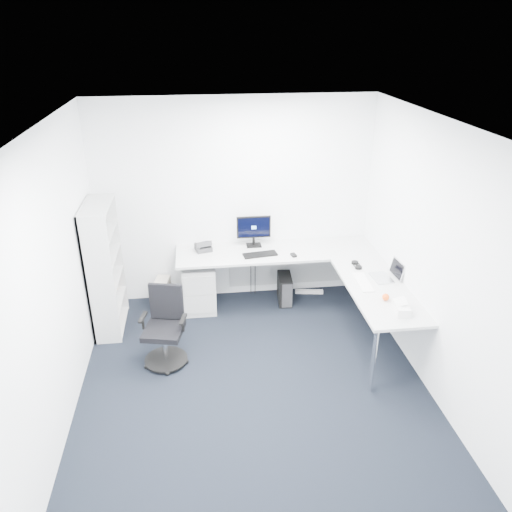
{
  "coord_description": "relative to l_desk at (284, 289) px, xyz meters",
  "views": [
    {
      "loc": [
        -0.5,
        -4.08,
        3.48
      ],
      "look_at": [
        0.15,
        1.05,
        1.05
      ],
      "focal_mm": 35.0,
      "sensor_mm": 36.0,
      "label": 1
    }
  ],
  "objects": [
    {
      "name": "orange_fruit",
      "position": [
        0.9,
        -1.06,
        0.43
      ],
      "size": [
        0.08,
        0.08,
        0.08
      ],
      "primitive_type": "sphere",
      "color": "#FA5716",
      "rests_on": "l_desk"
    },
    {
      "name": "desk_phone",
      "position": [
        -0.99,
        0.47,
        0.46
      ],
      "size": [
        0.24,
        0.24,
        0.14
      ],
      "primitive_type": null,
      "rotation": [
        0.0,
        0.0,
        0.25
      ],
      "color": "#2F2F32",
      "rests_on": "l_desk"
    },
    {
      "name": "black_keyboard",
      "position": [
        -0.27,
        0.23,
        0.4
      ],
      "size": [
        0.45,
        0.21,
        0.02
      ],
      "primitive_type": "cube",
      "rotation": [
        0.0,
        0.0,
        0.14
      ],
      "color": "black",
      "rests_on": "l_desk"
    },
    {
      "name": "power_strip",
      "position": [
        0.47,
        0.55,
        -0.37
      ],
      "size": [
        0.4,
        0.13,
        0.04
      ],
      "primitive_type": "cube",
      "rotation": [
        0.0,
        0.0,
        -0.16
      ],
      "color": "silver",
      "rests_on": "ground"
    },
    {
      "name": "laptop",
      "position": [
        1.04,
        -0.58,
        0.5
      ],
      "size": [
        0.32,
        0.31,
        0.21
      ],
      "primitive_type": null,
      "rotation": [
        0.0,
        0.0,
        0.06
      ],
      "color": "#B9BBC0",
      "rests_on": "l_desk"
    },
    {
      "name": "task_chair",
      "position": [
        -1.48,
        -0.81,
        0.05
      ],
      "size": [
        0.6,
        0.6,
        0.89
      ],
      "primitive_type": null,
      "rotation": [
        0.0,
        0.0,
        -0.23
      ],
      "color": "black",
      "rests_on": "ground"
    },
    {
      "name": "wall_front",
      "position": [
        -0.55,
        -3.5,
        0.96
      ],
      "size": [
        3.6,
        0.02,
        2.7
      ],
      "primitive_type": "cube",
      "color": "white",
      "rests_on": "ground"
    },
    {
      "name": "beige_pc_tower",
      "position": [
        -1.57,
        0.47,
        -0.21
      ],
      "size": [
        0.23,
        0.41,
        0.37
      ],
      "primitive_type": "cube",
      "rotation": [
        0.0,
        0.0,
        -0.16
      ],
      "color": "beige",
      "rests_on": "ground"
    },
    {
      "name": "ground",
      "position": [
        -0.55,
        -1.4,
        -0.39
      ],
      "size": [
        4.2,
        4.2,
        0.0
      ],
      "primitive_type": "plane",
      "color": "black"
    },
    {
      "name": "white_keyboard",
      "position": [
        0.79,
        -0.65,
        0.4
      ],
      "size": [
        0.16,
        0.47,
        0.02
      ],
      "primitive_type": "cube",
      "rotation": [
        0.0,
        0.0,
        -0.05
      ],
      "color": "silver",
      "rests_on": "l_desk"
    },
    {
      "name": "bookshelf",
      "position": [
        -2.17,
        0.05,
        0.42
      ],
      "size": [
        0.31,
        0.81,
        1.61
      ],
      "primitive_type": null,
      "color": "#B0B2B3",
      "rests_on": "ground"
    },
    {
      "name": "headphones",
      "position": [
        0.85,
        -0.23,
        0.42
      ],
      "size": [
        0.13,
        0.2,
        0.05
      ],
      "primitive_type": null,
      "rotation": [
        0.0,
        0.0,
        0.01
      ],
      "color": "black",
      "rests_on": "l_desk"
    },
    {
      "name": "wall_left",
      "position": [
        -2.35,
        -1.4,
        0.96
      ],
      "size": [
        0.02,
        4.2,
        2.7
      ],
      "primitive_type": "cube",
      "color": "white",
      "rests_on": "ground"
    },
    {
      "name": "ceiling",
      "position": [
        -0.55,
        -1.4,
        2.31
      ],
      "size": [
        4.2,
        4.2,
        0.0
      ],
      "primitive_type": "plane",
      "color": "white"
    },
    {
      "name": "wall_right",
      "position": [
        1.25,
        -1.4,
        0.96
      ],
      "size": [
        0.02,
        4.2,
        2.7
      ],
      "primitive_type": "cube",
      "color": "white",
      "rests_on": "ground"
    },
    {
      "name": "l_desk",
      "position": [
        0.0,
        0.0,
        0.0
      ],
      "size": [
        2.68,
        1.5,
        0.78
      ],
      "primitive_type": null,
      "color": "#B1B3B3",
      "rests_on": "ground"
    },
    {
      "name": "tissue_box",
      "position": [
        0.98,
        -1.31,
        0.44
      ],
      "size": [
        0.17,
        0.27,
        0.09
      ],
      "primitive_type": "cube",
      "rotation": [
        0.0,
        0.0,
        -0.14
      ],
      "color": "silver",
      "rests_on": "l_desk"
    },
    {
      "name": "drawer_pedestal",
      "position": [
        -1.07,
        0.35,
        -0.07
      ],
      "size": [
        0.42,
        0.53,
        0.65
      ],
      "primitive_type": "cube",
      "color": "#B1B3B3",
      "rests_on": "ground"
    },
    {
      "name": "wall_back",
      "position": [
        -0.55,
        0.7,
        0.96
      ],
      "size": [
        3.6,
        0.02,
        2.7
      ],
      "primitive_type": "cube",
      "color": "white",
      "rests_on": "ground"
    },
    {
      "name": "black_pc_tower",
      "position": [
        0.08,
        0.37,
        -0.2
      ],
      "size": [
        0.2,
        0.41,
        0.39
      ],
      "primitive_type": "cube",
      "rotation": [
        0.0,
        0.0,
        -0.08
      ],
      "color": "black",
      "rests_on": "ground"
    },
    {
      "name": "mouse",
      "position": [
        0.14,
        0.15,
        0.41
      ],
      "size": [
        0.07,
        0.1,
        0.03
      ],
      "primitive_type": "cube",
      "rotation": [
        0.0,
        0.0,
        0.21
      ],
      "color": "black",
      "rests_on": "l_desk"
    },
    {
      "name": "monitor",
      "position": [
        -0.32,
        0.53,
        0.61
      ],
      "size": [
        0.45,
        0.14,
        0.43
      ],
      "primitive_type": null,
      "rotation": [
        0.0,
        0.0,
        0.0
      ],
      "color": "black",
      "rests_on": "l_desk"
    }
  ]
}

